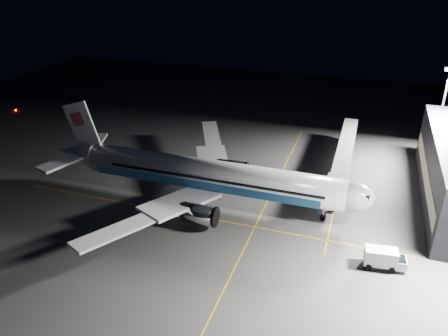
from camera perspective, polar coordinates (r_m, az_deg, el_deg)
ground at (r=81.38m, az=-1.69°, el=-4.22°), size 200.00×200.00×0.00m
guide_line_main at (r=78.90m, az=5.17°, el=-5.39°), size 0.25×80.00×0.01m
guide_line_cross at (r=76.62m, az=-3.25°, el=-6.36°), size 70.00×0.25×0.01m
guide_line_side at (r=86.18m, az=14.58°, el=-3.29°), size 0.25×40.00×0.01m
airliner at (r=79.24m, az=-2.46°, el=-0.87°), size 61.48×54.22×16.64m
jet_bridge at (r=91.41m, az=15.39°, el=1.59°), size 3.60×34.40×6.30m
floodlight_mast_north at (r=102.93m, az=26.63°, el=7.13°), size 2.40×0.68×20.70m
service_truck at (r=68.49m, az=20.24°, el=-10.98°), size 6.15×3.13×3.03m
baggage_tug at (r=93.13m, az=-4.99°, el=0.40°), size 2.99×2.68×1.81m
safety_cone_a at (r=91.74m, az=-1.20°, el=-0.29°), size 0.39×0.39×0.59m
safety_cone_b at (r=82.93m, az=3.17°, el=-3.39°), size 0.40×0.40×0.60m
safety_cone_c at (r=93.99m, az=-0.89°, el=0.41°), size 0.44×0.44×0.65m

